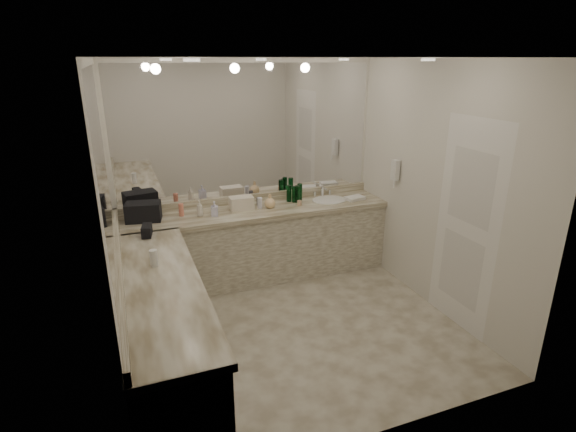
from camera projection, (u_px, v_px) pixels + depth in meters
name	position (u px, v px, depth m)	size (l,w,h in m)	color
floor	(295.00, 327.00, 4.60)	(3.20, 3.20, 0.00)	beige
ceiling	(296.00, 58.00, 3.73)	(3.20, 3.20, 0.00)	white
wall_back	(249.00, 171.00, 5.48)	(3.20, 0.02, 2.60)	silver
wall_left	(112.00, 228.00, 3.62)	(0.02, 3.00, 2.60)	silver
wall_right	(436.00, 189.00, 4.71)	(0.02, 3.00, 2.60)	silver
vanity_back_base	(258.00, 246.00, 5.51)	(3.20, 0.60, 0.84)	beige
vanity_back_top	(258.00, 211.00, 5.35)	(3.20, 0.64, 0.06)	beige
vanity_left_base	(164.00, 334.00, 3.75)	(0.60, 2.40, 0.84)	beige
vanity_left_top	(160.00, 286.00, 3.60)	(0.64, 2.42, 0.06)	beige
backsplash_back	(251.00, 198.00, 5.58)	(3.20, 0.04, 0.10)	beige
backsplash_left	(120.00, 267.00, 3.74)	(0.04, 3.00, 0.10)	beige
mirror_back	(249.00, 132.00, 5.32)	(3.12, 0.01, 1.55)	white
mirror_left	(105.00, 171.00, 3.47)	(0.01, 2.92, 1.55)	white
sink	(329.00, 201.00, 5.68)	(0.44, 0.44, 0.03)	white
faucet	(322.00, 191.00, 5.84)	(0.24, 0.16, 0.14)	silver
wall_phone	(395.00, 170.00, 5.29)	(0.06, 0.10, 0.24)	white
door	(466.00, 227.00, 4.35)	(0.02, 0.82, 2.10)	white
black_toiletry_bag	(143.00, 211.00, 4.93)	(0.37, 0.23, 0.21)	black
black_bag_spill	(147.00, 231.00, 4.51)	(0.09, 0.20, 0.11)	black
cream_cosmetic_case	(242.00, 203.00, 5.31)	(0.27, 0.17, 0.16)	silver
hand_towel	(355.00, 198.00, 5.70)	(0.23, 0.16, 0.04)	white
lotion_left	(154.00, 258.00, 3.85)	(0.07, 0.07, 0.16)	white
soap_bottle_a	(200.00, 208.00, 5.08)	(0.07, 0.07, 0.18)	white
soap_bottle_b	(214.00, 209.00, 5.08)	(0.08, 0.08, 0.17)	silver
soap_bottle_c	(270.00, 201.00, 5.35)	(0.13, 0.13, 0.17)	#F4CC91
green_bottle_0	(289.00, 193.00, 5.60)	(0.06, 0.06, 0.21)	#084A1A
green_bottle_1	(297.00, 194.00, 5.56)	(0.06, 0.06, 0.21)	#084A1A
green_bottle_2	(294.00, 194.00, 5.57)	(0.06, 0.06, 0.20)	#084A1A
green_bottle_3	(300.00, 192.00, 5.64)	(0.06, 0.06, 0.22)	#084A1A
amenity_bottle_0	(238.00, 208.00, 5.27)	(0.06, 0.06, 0.07)	#9966B2
amenity_bottle_1	(144.00, 212.00, 5.02)	(0.05, 0.05, 0.14)	#E57F66
amenity_bottle_2	(259.00, 201.00, 5.47)	(0.05, 0.05, 0.10)	#3F3F4C
amenity_bottle_3	(181.00, 210.00, 5.09)	(0.06, 0.06, 0.14)	#E57F66
amenity_bottle_4	(260.00, 203.00, 5.36)	(0.06, 0.06, 0.13)	silver
amenity_bottle_5	(299.00, 203.00, 5.46)	(0.05, 0.05, 0.06)	#E0B28C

